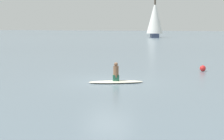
# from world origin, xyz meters

# --- Properties ---
(ground_plane) EXTENTS (400.00, 400.00, 0.00)m
(ground_plane) POSITION_xyz_m (0.00, 0.00, 0.00)
(ground_plane) COLOR slate
(surfboard) EXTENTS (2.09, 2.64, 0.12)m
(surfboard) POSITION_xyz_m (0.27, 0.62, 0.06)
(surfboard) COLOR silver
(surfboard) RESTS_ON ground
(person_paddler) EXTENTS (0.37, 0.39, 0.92)m
(person_paddler) POSITION_xyz_m (0.27, 0.62, 0.54)
(person_paddler) COLOR #26664C
(person_paddler) RESTS_ON surfboard
(sailboat_near_right) EXTENTS (6.07, 5.57, 10.34)m
(sailboat_near_right) POSITION_xyz_m (-67.60, -24.01, 4.82)
(sailboat_near_right) COLOR #2D3851
(sailboat_near_right) RESTS_ON ground
(buoy_marker) EXTENTS (0.38, 0.38, 0.38)m
(buoy_marker) POSITION_xyz_m (-6.35, 3.31, 0.19)
(buoy_marker) COLOR red
(buoy_marker) RESTS_ON ground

